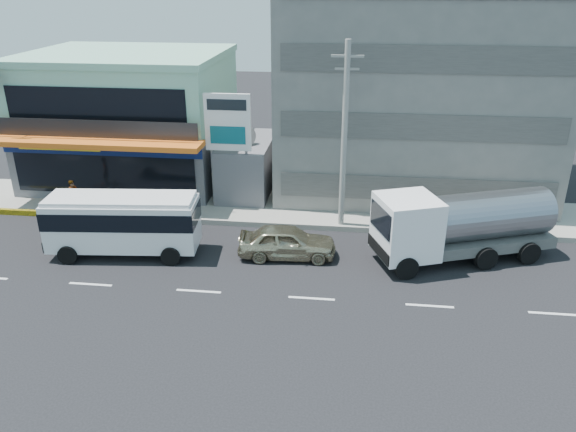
{
  "coord_description": "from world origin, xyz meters",
  "views": [
    {
      "loc": [
        6.47,
        -20.76,
        12.87
      ],
      "look_at": [
        3.53,
        3.73,
        2.2
      ],
      "focal_mm": 35.0,
      "sensor_mm": 36.0,
      "label": 1
    }
  ],
  "objects_px": {
    "concrete_building": "(414,77)",
    "billboard": "(228,129)",
    "tanker_truck": "(458,224)",
    "sedan": "(287,242)",
    "satellite_dish": "(244,144)",
    "utility_pole_near": "(344,137)",
    "shop_building": "(132,121)",
    "minibus": "(123,220)",
    "motorcycle_rider": "(76,207)"
  },
  "relations": [
    {
      "from": "satellite_dish",
      "to": "minibus",
      "type": "bearing_deg",
      "value": -119.95
    },
    {
      "from": "minibus",
      "to": "satellite_dish",
      "type": "bearing_deg",
      "value": 60.05
    },
    {
      "from": "utility_pole_near",
      "to": "motorcycle_rider",
      "type": "height_order",
      "value": "utility_pole_near"
    },
    {
      "from": "shop_building",
      "to": "motorcycle_rider",
      "type": "bearing_deg",
      "value": -97.15
    },
    {
      "from": "billboard",
      "to": "utility_pole_near",
      "type": "distance_m",
      "value": 6.75
    },
    {
      "from": "billboard",
      "to": "concrete_building",
      "type": "bearing_deg",
      "value": 28.92
    },
    {
      "from": "motorcycle_rider",
      "to": "minibus",
      "type": "bearing_deg",
      "value": -39.95
    },
    {
      "from": "motorcycle_rider",
      "to": "shop_building",
      "type": "bearing_deg",
      "value": 82.85
    },
    {
      "from": "tanker_truck",
      "to": "motorcycle_rider",
      "type": "distance_m",
      "value": 20.7
    },
    {
      "from": "tanker_truck",
      "to": "motorcycle_rider",
      "type": "height_order",
      "value": "tanker_truck"
    },
    {
      "from": "billboard",
      "to": "sedan",
      "type": "bearing_deg",
      "value": -53.8
    },
    {
      "from": "billboard",
      "to": "sedan",
      "type": "relative_size",
      "value": 1.45
    },
    {
      "from": "tanker_truck",
      "to": "concrete_building",
      "type": "bearing_deg",
      "value": 98.92
    },
    {
      "from": "shop_building",
      "to": "billboard",
      "type": "height_order",
      "value": "shop_building"
    },
    {
      "from": "billboard",
      "to": "tanker_truck",
      "type": "height_order",
      "value": "billboard"
    },
    {
      "from": "shop_building",
      "to": "motorcycle_rider",
      "type": "xyz_separation_m",
      "value": [
        -0.9,
        -7.15,
        -3.21
      ]
    },
    {
      "from": "billboard",
      "to": "sedan",
      "type": "height_order",
      "value": "billboard"
    },
    {
      "from": "concrete_building",
      "to": "billboard",
      "type": "relative_size",
      "value": 2.32
    },
    {
      "from": "sedan",
      "to": "tanker_truck",
      "type": "bearing_deg",
      "value": -88.87
    },
    {
      "from": "shop_building",
      "to": "tanker_truck",
      "type": "distance_m",
      "value": 21.9
    },
    {
      "from": "motorcycle_rider",
      "to": "concrete_building",
      "type": "bearing_deg",
      "value": 23.46
    },
    {
      "from": "satellite_dish",
      "to": "sedan",
      "type": "xyz_separation_m",
      "value": [
        3.48,
        -7.24,
        -2.76
      ]
    },
    {
      "from": "shop_building",
      "to": "minibus",
      "type": "distance_m",
      "value": 11.55
    },
    {
      "from": "concrete_building",
      "to": "tanker_truck",
      "type": "bearing_deg",
      "value": -81.08
    },
    {
      "from": "shop_building",
      "to": "minibus",
      "type": "relative_size",
      "value": 1.66
    },
    {
      "from": "satellite_dish",
      "to": "tanker_truck",
      "type": "height_order",
      "value": "satellite_dish"
    },
    {
      "from": "concrete_building",
      "to": "utility_pole_near",
      "type": "bearing_deg",
      "value": -117.76
    },
    {
      "from": "concrete_building",
      "to": "sedan",
      "type": "bearing_deg",
      "value": -120.11
    },
    {
      "from": "minibus",
      "to": "tanker_truck",
      "type": "relative_size",
      "value": 0.82
    },
    {
      "from": "sedan",
      "to": "motorcycle_rider",
      "type": "bearing_deg",
      "value": 72.15
    },
    {
      "from": "minibus",
      "to": "sedan",
      "type": "height_order",
      "value": "minibus"
    },
    {
      "from": "utility_pole_near",
      "to": "motorcycle_rider",
      "type": "distance_m",
      "value": 15.53
    },
    {
      "from": "motorcycle_rider",
      "to": "sedan",
      "type": "bearing_deg",
      "value": -13.8
    },
    {
      "from": "shop_building",
      "to": "utility_pole_near",
      "type": "distance_m",
      "value": 15.5
    },
    {
      "from": "tanker_truck",
      "to": "utility_pole_near",
      "type": "bearing_deg",
      "value": 152.82
    },
    {
      "from": "concrete_building",
      "to": "tanker_truck",
      "type": "relative_size",
      "value": 1.76
    },
    {
      "from": "satellite_dish",
      "to": "minibus",
      "type": "distance_m",
      "value": 9.24
    },
    {
      "from": "motorcycle_rider",
      "to": "utility_pole_near",
      "type": "bearing_deg",
      "value": 2.31
    },
    {
      "from": "shop_building",
      "to": "satellite_dish",
      "type": "bearing_deg",
      "value": -20.21
    },
    {
      "from": "satellite_dish",
      "to": "billboard",
      "type": "xyz_separation_m",
      "value": [
        -0.5,
        -1.8,
        1.35
      ]
    },
    {
      "from": "satellite_dish",
      "to": "minibus",
      "type": "relative_size",
      "value": 0.2
    },
    {
      "from": "sedan",
      "to": "utility_pole_near",
      "type": "bearing_deg",
      "value": -38.74
    },
    {
      "from": "satellite_dish",
      "to": "utility_pole_near",
      "type": "xyz_separation_m",
      "value": [
        6.0,
        -3.6,
        1.57
      ]
    },
    {
      "from": "concrete_building",
      "to": "billboard",
      "type": "distance_m",
      "value": 12.17
    },
    {
      "from": "utility_pole_near",
      "to": "sedan",
      "type": "bearing_deg",
      "value": -124.69
    },
    {
      "from": "shop_building",
      "to": "minibus",
      "type": "height_order",
      "value": "shop_building"
    },
    {
      "from": "utility_pole_near",
      "to": "tanker_truck",
      "type": "xyz_separation_m",
      "value": [
        5.65,
        -2.9,
        -3.3
      ]
    },
    {
      "from": "satellite_dish",
      "to": "tanker_truck",
      "type": "distance_m",
      "value": 13.45
    },
    {
      "from": "shop_building",
      "to": "sedan",
      "type": "relative_size",
      "value": 2.6
    },
    {
      "from": "minibus",
      "to": "shop_building",
      "type": "bearing_deg",
      "value": 107.82
    }
  ]
}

